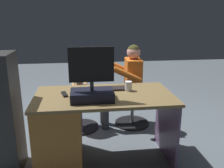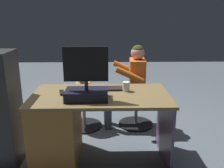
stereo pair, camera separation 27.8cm
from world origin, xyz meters
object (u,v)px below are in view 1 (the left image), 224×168
monitor (92,87)px  tv_remote (65,94)px  keyboard (108,89)px  office_chair_teddy (80,109)px  visitor_chair (132,105)px  computer_mouse (79,89)px  person (126,79)px  cup (128,86)px  desk (70,127)px  teddy_bear (80,85)px

monitor → tv_remote: bearing=-33.8°
keyboard → office_chair_teddy: size_ratio=0.87×
visitor_chair → office_chair_teddy: bearing=2.7°
computer_mouse → tv_remote: bearing=42.4°
person → cup: bearing=81.5°
office_chair_teddy → tv_remote: bearing=79.2°
cup → tv_remote: 0.66m
monitor → tv_remote: (0.27, -0.18, -0.12)m
monitor → computer_mouse: bearing=-67.7°
computer_mouse → cup: bearing=172.8°
desk → person: 1.13m
monitor → visitor_chair: (-0.60, -0.96, -0.58)m
cup → tv_remote: bearing=5.5°
monitor → computer_mouse: size_ratio=5.19×
tv_remote → person: bearing=-148.6°
computer_mouse → visitor_chair: bearing=-137.8°
tv_remote → monitor: bearing=132.2°
visitor_chair → desk: bearing=44.7°
teddy_bear → person: size_ratio=0.27×
desk → monitor: 0.54m
keyboard → visitor_chair: (-0.42, -0.66, -0.46)m
desk → cup: size_ratio=13.86×
monitor → person: 1.10m
office_chair_teddy → person: size_ratio=0.43×
desk → office_chair_teddy: 0.80m
keyboard → cup: (-0.21, 0.06, 0.04)m
computer_mouse → person: bearing=-133.9°
tv_remote → cup: bearing=171.5°
monitor → office_chair_teddy: size_ratio=1.03×
cup → visitor_chair: 0.90m
computer_mouse → person: size_ratio=0.09×
desk → cup: bearing=-171.0°
tv_remote → visitor_chair: (-0.86, -0.78, -0.46)m
desk → tv_remote: 0.35m
cup → visitor_chair: bearing=-105.8°
monitor → visitor_chair: 1.27m
tv_remote → visitor_chair: 1.25m
monitor → teddy_bear: monitor is taller
teddy_bear → person: 0.63m
computer_mouse → cup: cup is taller
computer_mouse → tv_remote: 0.19m
computer_mouse → tv_remote: computer_mouse is taller
tv_remote → office_chair_teddy: size_ratio=0.31×
visitor_chair → person: bearing=2.7°
person → teddy_bear: bearing=1.8°
computer_mouse → visitor_chair: size_ratio=0.20×
monitor → cup: (-0.39, -0.24, -0.08)m
tv_remote → person: person is taller
keyboard → tv_remote: 0.46m
tv_remote → teddy_bear: teddy_bear is taller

